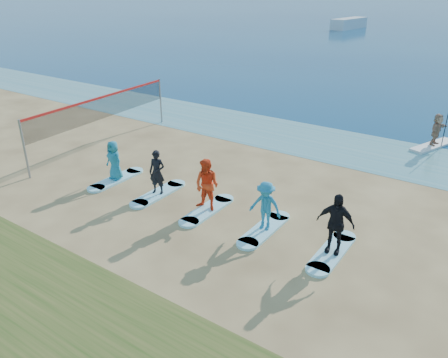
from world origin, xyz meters
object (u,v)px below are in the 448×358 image
Objects in this scene: volleyball_net at (102,108)px; surfboard_1 at (159,194)px; boat_offshore_a at (348,29)px; student_1 at (157,172)px; student_0 at (114,160)px; student_4 at (335,223)px; surfboard_0 at (116,179)px; surfboard_3 at (264,229)px; paddleboarder at (437,129)px; student_3 at (265,206)px; surfboard_4 at (332,252)px; surfboard_2 at (207,210)px; paddleboard at (433,145)px; student_2 at (207,185)px.

surfboard_1 is at bearing -24.26° from volleyball_net.
boat_offshore_a is 5.20× the size of student_1.
boat_offshore_a is 5.49× the size of student_0.
student_4 reaches higher than boat_offshore_a.
surfboard_0 is 6.96m from surfboard_3.
student_3 is at bearing 177.44° from paddleboarder.
student_3 is 2.32m from student_4.
surfboard_0 is 1.00× the size of surfboard_4.
volleyball_net is at bearing -73.63° from boat_offshore_a.
volleyball_net reaches higher than student_4.
student_1 is at bearing 173.73° from student_3.
surfboard_1 is at bearing 180.00° from surfboard_3.
student_3 is at bearing 0.00° from surfboard_2.
student_4 is (23.51, -66.14, 1.04)m from boat_offshore_a.
surfboard_0 is (-9.88, -11.66, -0.85)m from paddleboarder.
surfboard_2 is (-5.23, -11.66, -0.85)m from paddleboarder.
boat_offshore_a is 68.78m from surfboard_2.
surfboard_3 is (2.32, 0.00, 0.00)m from surfboard_2.
surfboard_2 is at bearing 173.73° from student_3.
student_0 reaches higher than paddleboard.
student_0 is 4.65m from student_2.
boat_offshore_a is at bearing 134.59° from paddleboard.
volleyball_net is 6.68m from surfboard_1.
student_1 is (2.32, 0.00, 0.89)m from surfboard_0.
paddleboard is at bearing 65.83° from surfboard_2.
surfboard_4 is (9.29, 0.00, 0.00)m from surfboard_0.
student_2 is at bearing 167.29° from paddleboarder.
student_1 is (0.00, 0.00, 0.89)m from surfboard_1.
student_2 is at bearing 180.00° from surfboard_4.
paddleboard is at bearing 87.10° from surfboard_4.
surfboard_0 is 0.85m from student_0.
surfboard_2 is at bearing 4.92° from student_0.
student_2 is 0.85× the size of surfboard_3.
student_0 is at bearing 180.00° from surfboard_2.
volleyball_net reaches higher than surfboard_1.
student_0 reaches higher than boat_offshore_a.
surfboard_4 is at bearing -6.27° from student_3.
paddleboarder is 0.96× the size of student_0.
student_2 reaches higher than surfboard_1.
surfboard_3 is (4.64, 0.00, 0.00)m from surfboard_1.
boat_offshore_a is at bearing 107.76° from surfboard_3.
student_1 reaches higher than surfboard_0.
surfboard_2 is 4.75m from student_4.
student_1 is (-7.55, -11.66, 0.88)m from paddleboard.
volleyball_net is 4.12× the size of surfboard_3.
student_4 is at bearing 4.92° from student_0.
boat_offshore_a is at bearing 101.50° from student_3.
volleyball_net is 8.79m from surfboard_2.
student_4 is at bearing -171.44° from paddleboarder.
student_1 is 0.77× the size of surfboard_4.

